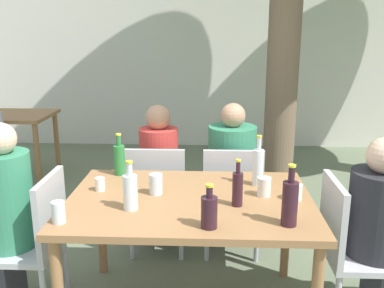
{
  "coord_description": "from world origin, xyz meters",
  "views": [
    {
      "loc": [
        0.12,
        -2.34,
        1.73
      ],
      "look_at": [
        0.0,
        0.3,
        1.02
      ],
      "focal_mm": 40.0,
      "sensor_mm": 36.0,
      "label": 1
    }
  ],
  "objects": [
    {
      "name": "patio_chair_2",
      "position": [
        -0.29,
        0.73,
        0.5
      ],
      "size": [
        0.44,
        0.44,
        0.89
      ],
      "rotation": [
        0.0,
        0.0,
        3.14
      ],
      "color": "#B2B2B7",
      "rests_on": "ground_plane"
    },
    {
      "name": "drinking_glass_3",
      "position": [
        0.62,
        0.01,
        0.82
      ],
      "size": [
        0.08,
        0.08,
        0.09
      ],
      "color": "silver",
      "rests_on": "dining_table_front"
    },
    {
      "name": "person_seated_2",
      "position": [
        -0.29,
        0.97,
        0.51
      ],
      "size": [
        0.31,
        0.55,
        1.17
      ],
      "rotation": [
        0.0,
        0.0,
        3.14
      ],
      "color": "#383842",
      "rests_on": "ground_plane"
    },
    {
      "name": "patio_chair_1",
      "position": [
        0.95,
        0.0,
        0.5
      ],
      "size": [
        0.44,
        0.44,
        0.89
      ],
      "rotation": [
        0.0,
        0.0,
        1.57
      ],
      "color": "#B2B2B7",
      "rests_on": "ground_plane"
    },
    {
      "name": "drinking_glass_1",
      "position": [
        -0.65,
        -0.36,
        0.83
      ],
      "size": [
        0.07,
        0.07,
        0.11
      ],
      "color": "silver",
      "rests_on": "dining_table_front"
    },
    {
      "name": "patio_chair_3",
      "position": [
        0.29,
        0.73,
        0.5
      ],
      "size": [
        0.44,
        0.44,
        0.89
      ],
      "rotation": [
        0.0,
        0.0,
        3.14
      ],
      "color": "#B2B2B7",
      "rests_on": "ground_plane"
    },
    {
      "name": "water_bottle_4",
      "position": [
        0.42,
        0.24,
        0.9
      ],
      "size": [
        0.07,
        0.07,
        0.33
      ],
      "color": "silver",
      "rests_on": "dining_table_front"
    },
    {
      "name": "drinking_glass_0",
      "position": [
        -0.56,
        0.1,
        0.81
      ],
      "size": [
        0.06,
        0.06,
        0.08
      ],
      "color": "silver",
      "rests_on": "dining_table_front"
    },
    {
      "name": "drinking_glass_4",
      "position": [
        0.44,
        0.06,
        0.83
      ],
      "size": [
        0.08,
        0.08,
        0.11
      ],
      "color": "silver",
      "rests_on": "dining_table_front"
    },
    {
      "name": "dining_table_front",
      "position": [
        0.0,
        0.0,
        0.69
      ],
      "size": [
        1.44,
        1.0,
        0.77
      ],
      "color": "#996B42",
      "rests_on": "ground_plane"
    },
    {
      "name": "patio_chair_0",
      "position": [
        -0.95,
        0.0,
        0.5
      ],
      "size": [
        0.44,
        0.44,
        0.89
      ],
      "rotation": [
        0.0,
        0.0,
        -1.57
      ],
      "color": "#B2B2B7",
      "rests_on": "ground_plane"
    },
    {
      "name": "cafe_building_wall",
      "position": [
        0.0,
        4.06,
        1.4
      ],
      "size": [
        10.0,
        0.08,
        2.8
      ],
      "color": "silver",
      "rests_on": "ground_plane"
    },
    {
      "name": "dining_table_back",
      "position": [
        -2.3,
        2.48,
        0.65
      ],
      "size": [
        1.08,
        0.74,
        0.77
      ],
      "color": "#996B42",
      "rests_on": "ground_plane"
    },
    {
      "name": "person_seated_3",
      "position": [
        0.29,
        0.96,
        0.54
      ],
      "size": [
        0.37,
        0.59,
        1.19
      ],
      "rotation": [
        0.0,
        0.0,
        3.14
      ],
      "color": "#383842",
      "rests_on": "ground_plane"
    },
    {
      "name": "water_bottle_1",
      "position": [
        -0.32,
        -0.17,
        0.88
      ],
      "size": [
        0.08,
        0.08,
        0.28
      ],
      "color": "silver",
      "rests_on": "dining_table_front"
    },
    {
      "name": "wine_bottle_2",
      "position": [
        0.52,
        -0.33,
        0.89
      ],
      "size": [
        0.08,
        0.08,
        0.32
      ],
      "color": "#331923",
      "rests_on": "dining_table_front"
    },
    {
      "name": "wine_bottle_5",
      "position": [
        0.12,
        -0.38,
        0.86
      ],
      "size": [
        0.08,
        0.08,
        0.23
      ],
      "color": "#331923",
      "rests_on": "dining_table_front"
    },
    {
      "name": "green_bottle_0",
      "position": [
        -0.5,
        0.41,
        0.88
      ],
      "size": [
        0.08,
        0.08,
        0.29
      ],
      "color": "#287A38",
      "rests_on": "dining_table_front"
    },
    {
      "name": "wine_bottle_3",
      "position": [
        0.27,
        -0.09,
        0.87
      ],
      "size": [
        0.06,
        0.06,
        0.27
      ],
      "color": "#331923",
      "rests_on": "dining_table_front"
    },
    {
      "name": "drinking_glass_2",
      "position": [
        -0.21,
        0.06,
        0.83
      ],
      "size": [
        0.08,
        0.08,
        0.13
      ],
      "color": "silver",
      "rests_on": "dining_table_front"
    }
  ]
}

